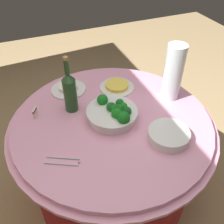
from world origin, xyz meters
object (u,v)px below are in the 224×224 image
(decorative_fruit_vase, at_px, (173,75))
(food_plate_rice, at_px, (68,88))
(food_plate_fried_egg, at_px, (117,86))
(plate_stack, at_px, (169,135))
(wine_bottle, at_px, (70,91))
(label_placard_front, at_px, (35,112))
(broccoli_bowl, at_px, (114,113))
(serving_tongs, at_px, (64,161))

(decorative_fruit_vase, xyz_separation_m, food_plate_rice, (0.30, 0.56, -0.14))
(food_plate_fried_egg, bearing_deg, plate_stack, -172.67)
(wine_bottle, distance_m, label_placard_front, 0.23)
(broccoli_bowl, distance_m, decorative_fruit_vase, 0.42)
(broccoli_bowl, bearing_deg, plate_stack, -140.46)
(plate_stack, height_order, serving_tongs, plate_stack)
(wine_bottle, distance_m, decorative_fruit_vase, 0.60)
(wine_bottle, relative_size, food_plate_rice, 1.53)
(wine_bottle, height_order, label_placard_front, wine_bottle)
(broccoli_bowl, relative_size, label_placard_front, 5.09)
(wine_bottle, bearing_deg, serving_tongs, 158.63)
(serving_tongs, height_order, food_plate_rice, food_plate_rice)
(label_placard_front, bearing_deg, wine_bottle, -93.80)
(serving_tongs, height_order, label_placard_front, label_placard_front)
(broccoli_bowl, bearing_deg, food_plate_fried_egg, -26.42)
(decorative_fruit_vase, relative_size, food_plate_rice, 1.55)
(food_plate_rice, height_order, label_placard_front, label_placard_front)
(plate_stack, distance_m, food_plate_fried_egg, 0.51)
(wine_bottle, distance_m, food_plate_fried_egg, 0.36)
(decorative_fruit_vase, relative_size, label_placard_front, 6.18)
(broccoli_bowl, bearing_deg, label_placard_front, 64.69)
(decorative_fruit_vase, distance_m, food_plate_fried_egg, 0.36)
(food_plate_rice, bearing_deg, label_placard_front, 127.13)
(serving_tongs, relative_size, food_plate_rice, 0.74)
(serving_tongs, xyz_separation_m, food_plate_fried_egg, (0.45, -0.46, 0.01))
(decorative_fruit_vase, bearing_deg, serving_tongs, 108.94)
(decorative_fruit_vase, bearing_deg, food_plate_fried_egg, 52.79)
(plate_stack, height_order, wine_bottle, wine_bottle)
(broccoli_bowl, height_order, food_plate_rice, broccoli_bowl)
(plate_stack, height_order, food_plate_fried_egg, plate_stack)
(decorative_fruit_vase, distance_m, label_placard_front, 0.81)
(food_plate_fried_egg, bearing_deg, wine_bottle, 106.28)
(plate_stack, relative_size, food_plate_fried_egg, 0.95)
(wine_bottle, xyz_separation_m, decorative_fruit_vase, (-0.11, -0.59, 0.02))
(label_placard_front, bearing_deg, food_plate_rice, -52.87)
(serving_tongs, xyz_separation_m, label_placard_front, (0.37, 0.07, 0.03))
(broccoli_bowl, distance_m, food_plate_rice, 0.40)
(food_plate_rice, bearing_deg, wine_bottle, 171.21)
(plate_stack, distance_m, decorative_fruit_vase, 0.39)
(broccoli_bowl, xyz_separation_m, decorative_fruit_vase, (0.07, -0.40, 0.11))
(broccoli_bowl, xyz_separation_m, food_plate_fried_egg, (0.27, -0.13, -0.03))
(decorative_fruit_vase, height_order, food_plate_rice, decorative_fruit_vase)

